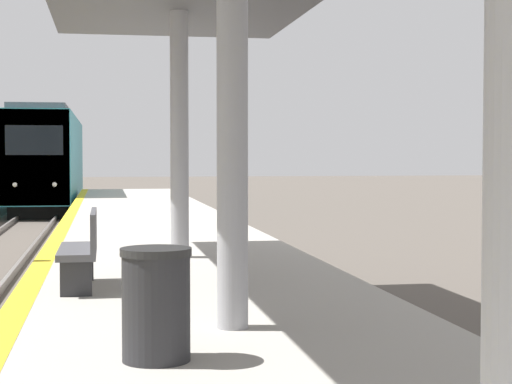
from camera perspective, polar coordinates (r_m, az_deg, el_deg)
train at (r=41.67m, az=-13.59°, el=2.11°), size 2.61×18.10×4.46m
trash_bin at (r=6.64m, az=-6.67°, el=-7.43°), size 0.55×0.55×0.87m
bench at (r=10.39m, az=-11.45°, el=-3.64°), size 0.44×1.54×0.92m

